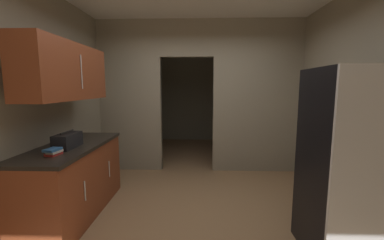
% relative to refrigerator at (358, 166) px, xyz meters
% --- Properties ---
extents(ground, '(20.00, 20.00, 0.00)m').
position_rel_refrigerator_xyz_m(ground, '(-1.45, 0.59, -0.88)').
color(ground, '#93704C').
extents(kitchen_partition, '(3.72, 0.12, 2.78)m').
position_rel_refrigerator_xyz_m(kitchen_partition, '(-1.40, 2.38, 0.60)').
color(kitchen_partition, gray).
rests_on(kitchen_partition, ground).
extents(adjoining_room_shell, '(3.72, 2.79, 2.78)m').
position_rel_refrigerator_xyz_m(adjoining_room_shell, '(-1.45, 4.31, 0.52)').
color(adjoining_room_shell, gray).
rests_on(adjoining_room_shell, ground).
extents(kitchen_flank_left, '(0.10, 4.29, 2.78)m').
position_rel_refrigerator_xyz_m(kitchen_flank_left, '(-3.37, 0.24, 0.52)').
color(kitchen_flank_left, gray).
rests_on(kitchen_flank_left, ground).
extents(refrigerator, '(0.85, 0.74, 1.75)m').
position_rel_refrigerator_xyz_m(refrigerator, '(0.00, 0.00, 0.00)').
color(refrigerator, black).
rests_on(refrigerator, ground).
extents(lower_cabinet_run, '(0.65, 1.62, 0.88)m').
position_rel_refrigerator_xyz_m(lower_cabinet_run, '(-2.99, 0.65, -0.43)').
color(lower_cabinet_run, brown).
rests_on(lower_cabinet_run, ground).
extents(upper_cabinet_counterside, '(0.36, 1.46, 0.65)m').
position_rel_refrigerator_xyz_m(upper_cabinet_counterside, '(-2.99, 0.65, 0.88)').
color(upper_cabinet_counterside, brown).
extents(boombox, '(0.19, 0.38, 0.19)m').
position_rel_refrigerator_xyz_m(boombox, '(-2.97, 0.53, 0.09)').
color(boombox, black).
rests_on(boombox, lower_cabinet_run).
extents(book_stack, '(0.14, 0.18, 0.07)m').
position_rel_refrigerator_xyz_m(book_stack, '(-2.94, 0.21, 0.05)').
color(book_stack, red).
rests_on(book_stack, lower_cabinet_run).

